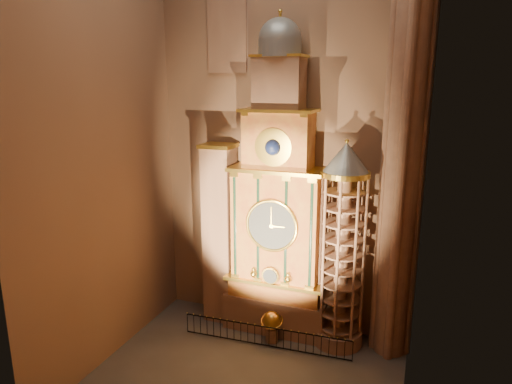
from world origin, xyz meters
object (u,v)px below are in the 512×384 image
at_px(stair_turret, 342,249).
at_px(iron_railing, 265,336).
at_px(portrait_tower, 220,234).
at_px(celestial_globe, 272,324).
at_px(astronomical_clock, 278,214).

relative_size(stair_turret, iron_railing, 1.21).
bearing_deg(iron_railing, portrait_tower, 149.49).
bearing_deg(iron_railing, celestial_globe, 77.82).
bearing_deg(iron_railing, stair_turret, 27.13).
bearing_deg(celestial_globe, iron_railing, -102.18).
distance_m(astronomical_clock, celestial_globe, 5.83).
xyz_separation_m(portrait_tower, iron_railing, (3.46, -2.04, -4.54)).
distance_m(portrait_tower, celestial_globe, 5.66).
xyz_separation_m(stair_turret, celestial_globe, (-3.30, -1.13, -4.25)).
relative_size(astronomical_clock, celestial_globe, 9.80).
distance_m(astronomical_clock, stair_turret, 3.78).
relative_size(stair_turret, celestial_globe, 6.34).
xyz_separation_m(celestial_globe, iron_railing, (-0.14, -0.63, -0.42)).
relative_size(astronomical_clock, iron_railing, 1.88).
distance_m(astronomical_clock, portrait_tower, 3.73).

